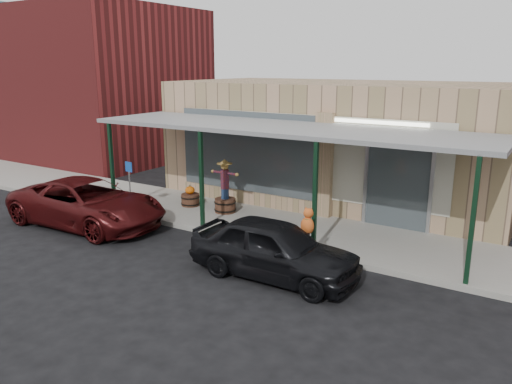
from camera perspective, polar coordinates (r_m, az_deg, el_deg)
The scene contains 10 objects.
ground at distance 12.26m, azimuth -5.64°, elevation -8.82°, with size 120.00×120.00×0.00m, color black.
sidewalk at distance 15.04m, azimuth 2.77°, elevation -3.99°, with size 40.00×3.20×0.15m, color gray.
storefront at distance 18.59m, azimuth 9.81°, elevation 5.77°, with size 12.00×6.25×4.20m.
awning at distance 14.36m, azimuth 2.84°, elevation 7.15°, with size 12.00×3.00×3.04m.
block_buildings_near at distance 18.76m, azimuth 17.04°, elevation 10.57°, with size 61.00×8.00×8.00m.
barrel_scarecrow at distance 16.12m, azimuth -3.56°, elevation -0.27°, with size 1.04×0.85×1.75m.
barrel_pumpkin at distance 17.06m, azimuth -7.52°, elevation -0.71°, with size 0.80×0.80×0.72m.
handicap_sign at distance 16.83m, azimuth -14.27°, elevation 1.46°, with size 0.33×0.06×1.59m.
parked_sedan at distance 11.58m, azimuth 2.12°, elevation -6.48°, with size 4.06×1.86×1.53m.
car_maroon at distance 16.07m, azimuth -18.75°, elevation -1.19°, with size 2.36×5.11×1.42m, color #430D0E.
Camera 1 is at (6.97, -8.86, 4.82)m, focal length 35.00 mm.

